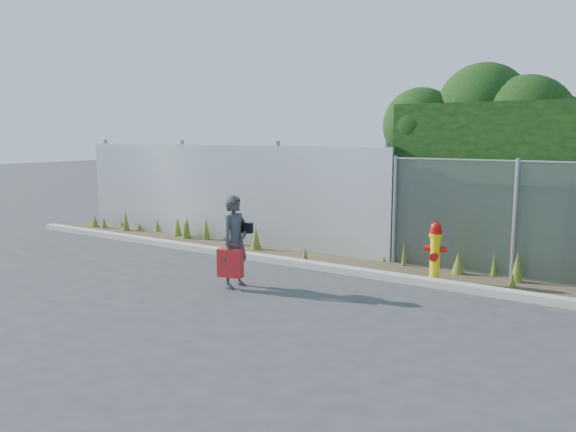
{
  "coord_description": "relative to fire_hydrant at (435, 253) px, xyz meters",
  "views": [
    {
      "loc": [
        5.13,
        -6.85,
        2.44
      ],
      "look_at": [
        -0.3,
        1.4,
        1.0
      ],
      "focal_mm": 35.0,
      "sensor_mm": 36.0,
      "label": 1
    }
  ],
  "objects": [
    {
      "name": "fire_hydrant",
      "position": [
        0.0,
        0.0,
        0.0
      ],
      "size": [
        0.35,
        0.31,
        1.04
      ],
      "rotation": [
        0.0,
        0.0,
        0.19
      ],
      "color": "yellow",
      "rests_on": "ground"
    },
    {
      "name": "weed_strip",
      "position": [
        -3.39,
        0.57,
        -0.37
      ],
      "size": [
        16.0,
        1.33,
        0.53
      ],
      "color": "#433626",
      "rests_on": "ground"
    },
    {
      "name": "curb",
      "position": [
        -2.18,
        -0.25,
        -0.45
      ],
      "size": [
        16.0,
        0.22,
        0.12
      ],
      "primitive_type": "cube",
      "color": "#AAA79A",
      "rests_on": "ground"
    },
    {
      "name": "black_shoulder_bag",
      "position": [
        -2.49,
        -1.86,
        0.45
      ],
      "size": [
        0.22,
        0.09,
        0.16
      ],
      "rotation": [
        0.0,
        0.0,
        0.26
      ],
      "color": "black"
    },
    {
      "name": "red_tote_bag",
      "position": [
        -2.57,
        -2.17,
        -0.08
      ],
      "size": [
        0.4,
        0.15,
        0.53
      ],
      "rotation": [
        0.0,
        0.0,
        0.25
      ],
      "color": "red"
    },
    {
      "name": "ground",
      "position": [
        -2.18,
        -2.05,
        -0.51
      ],
      "size": [
        80.0,
        80.0,
        0.0
      ],
      "primitive_type": "plane",
      "color": "#363638",
      "rests_on": "ground"
    },
    {
      "name": "woman",
      "position": [
        -2.59,
        -2.01,
        0.24
      ],
      "size": [
        0.39,
        0.56,
        1.49
      ],
      "primitive_type": "imported",
      "rotation": [
        0.0,
        0.0,
        1.51
      ],
      "color": "#0E595A",
      "rests_on": "ground"
    },
    {
      "name": "corrugated_fence",
      "position": [
        -5.42,
        0.95,
        0.6
      ],
      "size": [
        8.5,
        0.21,
        2.3
      ],
      "color": "silver",
      "rests_on": "ground"
    }
  ]
}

